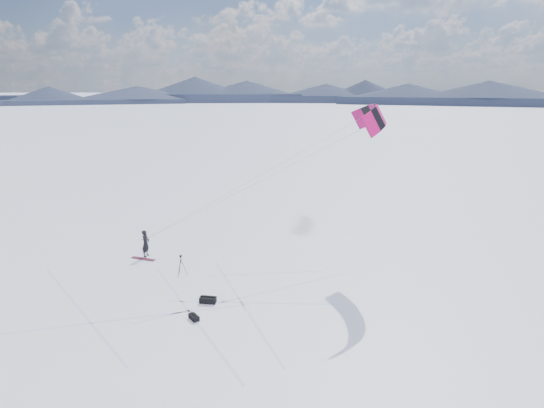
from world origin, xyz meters
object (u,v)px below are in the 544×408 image
(snowboard, at_px, (143,259))
(gear_bag_a, at_px, (208,300))
(snowkiter, at_px, (147,256))
(gear_bag_b, at_px, (194,317))
(tripod, at_px, (181,262))

(snowboard, relative_size, gear_bag_a, 1.92)
(snowkiter, bearing_deg, gear_bag_a, -131.46)
(gear_bag_a, bearing_deg, snowboard, 138.41)
(snowboard, distance_m, gear_bag_a, 7.79)
(snowkiter, bearing_deg, gear_bag_b, -139.84)
(gear_bag_a, height_order, gear_bag_b, gear_bag_a)
(snowkiter, relative_size, tripod, 1.39)
(snowboard, bearing_deg, gear_bag_a, -30.31)
(tripod, distance_m, gear_bag_b, 5.45)
(snowboard, height_order, gear_bag_a, gear_bag_a)
(snowkiter, height_order, gear_bag_b, snowkiter)
(snowkiter, relative_size, gear_bag_b, 2.58)
(tripod, height_order, gear_bag_a, tripod)
(snowboard, height_order, tripod, tripod)
(snowkiter, xyz_separation_m, tripod, (3.67, -2.07, 0.80))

